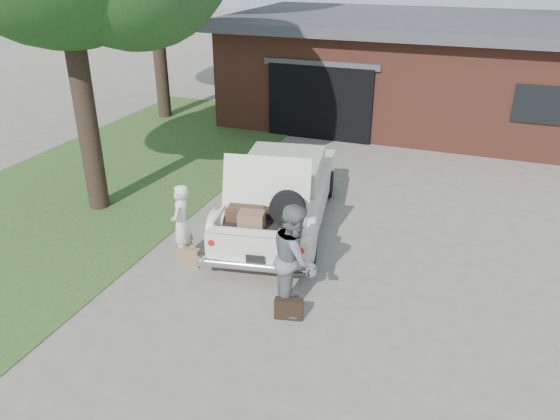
% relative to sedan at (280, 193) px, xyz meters
% --- Properties ---
extents(ground, '(90.00, 90.00, 0.00)m').
position_rel_sedan_xyz_m(ground, '(0.56, -2.11, -0.71)').
color(ground, gray).
rests_on(ground, ground).
extents(grass_strip, '(6.00, 16.00, 0.02)m').
position_rel_sedan_xyz_m(grass_strip, '(-4.94, 0.89, -0.70)').
color(grass_strip, '#2D4C1E').
rests_on(grass_strip, ground).
extents(house, '(12.80, 7.80, 3.30)m').
position_rel_sedan_xyz_m(house, '(1.54, 9.36, 0.96)').
color(house, brown).
rests_on(house, ground).
extents(sedan, '(2.67, 5.08, 1.96)m').
position_rel_sedan_xyz_m(sedan, '(0.00, 0.00, 0.00)').
color(sedan, silver).
rests_on(sedan, ground).
extents(woman_left, '(0.45, 0.60, 1.50)m').
position_rel_sedan_xyz_m(woman_left, '(-1.17, -2.00, 0.04)').
color(woman_left, white).
rests_on(woman_left, ground).
extents(woman_right, '(0.91, 1.04, 1.80)m').
position_rel_sedan_xyz_m(woman_right, '(1.24, -2.66, 0.19)').
color(woman_right, slate).
rests_on(woman_right, ground).
extents(suitcase_left, '(0.45, 0.14, 0.35)m').
position_rel_sedan_xyz_m(suitcase_left, '(-0.99, -2.13, -0.54)').
color(suitcase_left, olive).
rests_on(suitcase_left, ground).
extents(suitcase_right, '(0.47, 0.24, 0.35)m').
position_rel_sedan_xyz_m(suitcase_right, '(1.26, -3.00, -0.54)').
color(suitcase_right, black).
rests_on(suitcase_right, ground).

